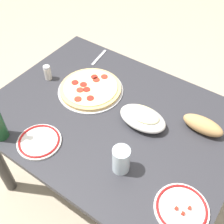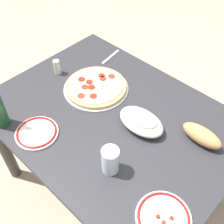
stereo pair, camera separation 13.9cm
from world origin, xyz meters
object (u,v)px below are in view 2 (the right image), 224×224
Objects in this scene: dining_table at (112,130)px; baked_pasta_dish at (141,121)px; water_glass at (110,160)px; side_plate_far at (163,217)px; pepperoni_pizza at (96,87)px; side_plate_near at (37,133)px; spice_shaker at (57,67)px; bread_loaf at (202,136)px.

baked_pasta_dish reaches higher than dining_table.
side_plate_far is at bearing -3.61° from water_glass.
pepperoni_pizza is 1.50× the size of baked_pasta_dish.
spice_shaker reaches higher than side_plate_near.
water_glass is at bearing -78.29° from baked_pasta_dish.
spice_shaker is at bearing -170.73° from bread_loaf.
baked_pasta_dish is 0.61m from spice_shaker.
side_plate_near is (-0.39, -0.10, -0.06)m from water_glass.
dining_table is 9.62× the size of water_glass.
dining_table is at bearing -3.62° from spice_shaker.
water_glass is (0.41, -0.31, 0.05)m from pepperoni_pizza.
dining_table is 6.31× the size of bread_loaf.
spice_shaker is at bearing 176.38° from dining_table.
side_plate_near is (-0.33, -0.38, -0.03)m from baked_pasta_dish.
pepperoni_pizza is 0.27m from spice_shaker.
bread_loaf reaches higher than dining_table.
spice_shaker is at bearing -178.30° from baked_pasta_dish.
water_glass is (0.20, -0.23, 0.18)m from dining_table.
pepperoni_pizza reaches higher than side_plate_far.
bread_loaf is at bearing 9.27° from spice_shaker.
bread_loaf is (-0.09, 0.42, 0.03)m from side_plate_far.
side_plate_near is at bearing -165.03° from water_glass.
water_glass reaches higher than spice_shaker.
water_glass reaches higher than bread_loaf.
pepperoni_pizza reaches higher than dining_table.
spice_shaker is (-0.47, 0.03, 0.16)m from dining_table.
baked_pasta_dish reaches higher than bread_loaf.
side_plate_near is 1.04× the size of bread_loaf.
bread_loaf is 0.88m from spice_shaker.
pepperoni_pizza is 0.62m from bread_loaf.
water_glass is 0.30m from side_plate_far.
side_plate_far is 1.00m from spice_shaker.
pepperoni_pizza is at bearing 154.81° from side_plate_far.
baked_pasta_dish is 0.46m from side_plate_far.
side_plate_far reaches higher than side_plate_near.
dining_table is 14.34× the size of spice_shaker.
side_plate_far is 1.08× the size of bread_loaf.
side_plate_far is 0.43m from bread_loaf.
side_plate_near is at bearing -131.17° from baked_pasta_dish.
pepperoni_pizza is 0.52m from water_glass.
pepperoni_pizza is 2.77× the size of water_glass.
spice_shaker is (-0.67, 0.26, -0.02)m from water_glass.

